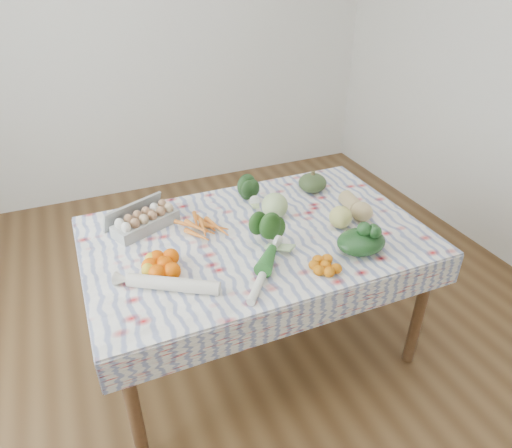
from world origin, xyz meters
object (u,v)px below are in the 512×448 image
at_px(dining_table, 256,248).
at_px(egg_carton, 146,221).
at_px(cabbage, 275,206).
at_px(butternut_squash, 356,205).
at_px(kabocha_squash, 312,183).
at_px(grapefruit, 341,217).

relative_size(dining_table, egg_carton, 4.77).
distance_m(cabbage, butternut_squash, 0.43).
xyz_separation_m(egg_carton, kabocha_squash, (0.97, 0.04, 0.01)).
xyz_separation_m(dining_table, cabbage, (0.15, 0.11, 0.15)).
distance_m(egg_carton, cabbage, 0.66).
bearing_deg(egg_carton, cabbage, -37.65).
bearing_deg(kabocha_squash, egg_carton, -177.78).
bearing_deg(egg_carton, grapefruit, -46.58).
height_order(cabbage, butternut_squash, cabbage).
bearing_deg(cabbage, egg_carton, 166.95).
relative_size(egg_carton, kabocha_squash, 2.07).
distance_m(egg_carton, grapefruit, 0.98).
relative_size(kabocha_squash, grapefruit, 1.40).
xyz_separation_m(kabocha_squash, cabbage, (-0.33, -0.19, 0.02)).
bearing_deg(cabbage, grapefruit, -39.42).
distance_m(kabocha_squash, grapefruit, 0.41).
relative_size(dining_table, grapefruit, 13.83).
height_order(kabocha_squash, grapefruit, grapefruit).
distance_m(dining_table, butternut_squash, 0.58).
xyz_separation_m(cabbage, grapefruit, (0.26, -0.22, -0.01)).
bearing_deg(butternut_squash, grapefruit, -145.67).
xyz_separation_m(dining_table, butternut_squash, (0.56, -0.03, 0.14)).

